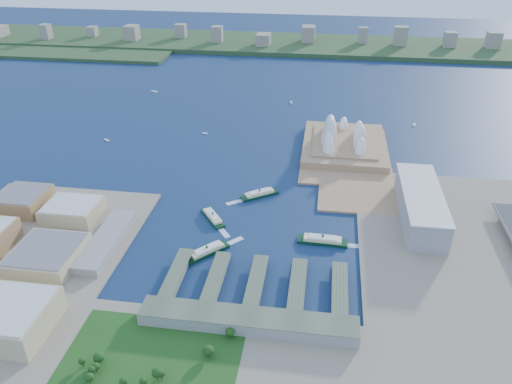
% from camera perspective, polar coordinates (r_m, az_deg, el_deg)
% --- Properties ---
extents(ground, '(3000.00, 3000.00, 0.00)m').
position_cam_1_polar(ground, '(579.42, -0.27, -5.86)').
color(ground, '#0F1E4A').
rests_on(ground, ground).
extents(west_land, '(220.00, 390.00, 3.00)m').
position_cam_1_polar(west_land, '(587.71, -27.18, -8.90)').
color(west_land, gray).
rests_on(west_land, ground).
extents(east_land, '(240.00, 500.00, 3.00)m').
position_cam_1_polar(east_land, '(560.21, 24.37, -10.17)').
color(east_land, gray).
rests_on(east_land, ground).
extents(peninsula, '(135.00, 220.00, 3.00)m').
position_cam_1_polar(peninsula, '(801.42, 10.18, 4.31)').
color(peninsula, '#A17D58').
rests_on(peninsula, ground).
extents(far_shore, '(2200.00, 260.00, 12.00)m').
position_cam_1_polar(far_shore, '(1486.82, 5.58, 16.41)').
color(far_shore, '#2D4926').
rests_on(far_shore, ground).
extents(opera_house, '(134.00, 180.00, 58.00)m').
position_cam_1_polar(opera_house, '(807.67, 10.17, 6.88)').
color(opera_house, white).
rests_on(opera_house, peninsula).
extents(toaster_building, '(45.00, 155.00, 35.00)m').
position_cam_1_polar(toaster_building, '(643.54, 18.28, -1.45)').
color(toaster_building, gray).
rests_on(toaster_building, east_land).
extents(west_buildings, '(200.00, 280.00, 27.00)m').
position_cam_1_polar(west_buildings, '(601.95, -25.75, -5.81)').
color(west_buildings, '#937149').
rests_on(west_buildings, west_land).
extents(ferry_wharves, '(184.00, 90.00, 9.30)m').
position_cam_1_polar(ferry_wharves, '(515.93, 0.04, -10.31)').
color(ferry_wharves, '#4C5843').
rests_on(ferry_wharves, ground).
extents(terminal_building, '(200.00, 28.00, 12.00)m').
position_cam_1_polar(terminal_building, '(468.61, -0.93, -14.54)').
color(terminal_building, gray).
rests_on(terminal_building, south_land).
extents(park, '(150.00, 110.00, 16.00)m').
position_cam_1_polar(park, '(445.73, -12.18, -17.93)').
color(park, '#194714').
rests_on(park, south_land).
extents(far_skyline, '(1900.00, 140.00, 55.00)m').
position_cam_1_polar(far_skyline, '(1460.24, 5.60, 17.52)').
color(far_skyline, gray).
rests_on(far_skyline, far_shore).
extents(ferry_a, '(39.20, 47.76, 9.39)m').
position_cam_1_polar(ferry_a, '(622.56, -4.98, -2.73)').
color(ferry_a, black).
rests_on(ferry_a, ground).
extents(ferry_b, '(50.78, 41.37, 9.97)m').
position_cam_1_polar(ferry_b, '(670.21, 0.41, -0.08)').
color(ferry_b, black).
rests_on(ferry_b, ground).
extents(ferry_c, '(46.59, 49.03, 10.20)m').
position_cam_1_polar(ferry_c, '(562.80, -5.63, -6.58)').
color(ferry_c, black).
rests_on(ferry_c, ground).
extents(ferry_d, '(58.00, 16.61, 10.88)m').
position_cam_1_polar(ferry_d, '(582.27, 7.63, -5.31)').
color(ferry_d, black).
rests_on(ferry_d, ground).
extents(boat_a, '(11.90, 9.08, 2.34)m').
position_cam_1_polar(boat_a, '(877.11, -16.69, 5.73)').
color(boat_a, white).
rests_on(boat_a, ground).
extents(boat_b, '(8.91, 3.44, 2.37)m').
position_cam_1_polar(boat_b, '(871.35, -5.88, 6.69)').
color(boat_b, white).
rests_on(boat_b, ground).
extents(boat_c, '(7.15, 13.57, 2.93)m').
position_cam_1_polar(boat_c, '(947.37, 17.62, 7.35)').
color(boat_c, white).
rests_on(boat_c, ground).
extents(boat_d, '(16.76, 9.42, 2.80)m').
position_cam_1_polar(boat_d, '(1106.72, -11.55, 11.22)').
color(boat_d, white).
rests_on(boat_d, ground).
extents(boat_e, '(5.83, 12.61, 2.98)m').
position_cam_1_polar(boat_e, '(1019.64, 4.03, 10.19)').
color(boat_e, white).
rests_on(boat_e, ground).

